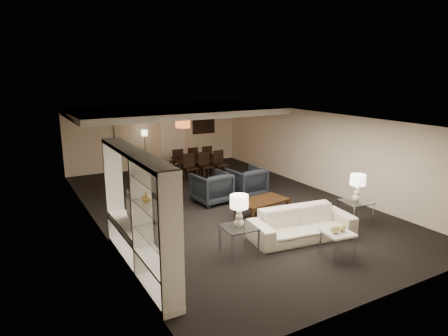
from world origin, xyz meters
name	(u,v)px	position (x,y,z in m)	size (l,w,h in m)	color
floor	(224,205)	(0.00, 0.00, 0.00)	(11.00, 11.00, 0.00)	black
ceiling	(224,118)	(0.00, 0.00, 2.50)	(7.00, 11.00, 0.02)	silver
wall_back	(156,136)	(0.00, 5.50, 1.25)	(7.00, 0.02, 2.50)	beige
wall_front	(390,228)	(0.00, -5.50, 1.25)	(7.00, 0.02, 2.50)	beige
wall_left	(96,179)	(-3.50, 0.00, 1.25)	(0.02, 11.00, 2.50)	beige
wall_right	(319,151)	(3.50, 0.00, 1.25)	(0.02, 11.00, 2.50)	beige
ceiling_soffit	(174,111)	(0.00, 3.50, 2.40)	(7.00, 4.00, 0.20)	silver
curtains	(134,139)	(-0.90, 5.42, 1.20)	(1.50, 0.12, 2.40)	beige
door	(173,140)	(0.70, 5.47, 1.05)	(0.90, 0.05, 2.10)	silver
painting	(204,125)	(2.10, 5.46, 1.55)	(0.95, 0.04, 0.65)	#142D38
media_unit	(138,214)	(-3.31, -2.60, 1.18)	(0.38, 3.40, 2.35)	white
pendant_light	(183,124)	(0.30, 3.50, 1.92)	(0.52, 0.52, 0.24)	#D8591E
sofa	(302,224)	(0.41, -2.91, 0.35)	(2.41, 0.94, 0.70)	beige
coffee_table	(262,208)	(0.41, -1.31, 0.24)	(1.32, 0.77, 0.47)	black
armchair_left	(212,188)	(-0.19, 0.39, 0.45)	(0.96, 0.98, 0.90)	black
armchair_right	(247,182)	(1.01, 0.39, 0.45)	(0.96, 0.98, 0.90)	black
side_table_left	(239,241)	(-1.29, -2.91, 0.31)	(0.66, 0.66, 0.62)	silver
side_table_right	(355,213)	(2.11, -2.91, 0.31)	(0.66, 0.66, 0.62)	white
table_lamp_left	(239,211)	(-1.29, -2.91, 0.96)	(0.37, 0.37, 0.68)	beige
table_lamp_right	(357,188)	(2.11, -2.91, 0.96)	(0.37, 0.37, 0.68)	beige
marble_table	(337,245)	(0.41, -4.01, 0.28)	(0.55, 0.55, 0.55)	silver
gold_gourd_a	(335,229)	(0.31, -4.01, 0.64)	(0.18, 0.18, 0.18)	#E6C67A
gold_gourd_b	(342,228)	(0.51, -4.01, 0.63)	(0.15, 0.15, 0.15)	#EAD67C
television	(131,211)	(-3.28, -2.04, 1.05)	(0.14, 1.04, 0.60)	black
vase_blue	(164,241)	(-3.31, -3.94, 1.14)	(0.16, 0.16, 0.16)	#224C97
vase_amber	(146,197)	(-3.31, -3.16, 1.65)	(0.17, 0.17, 0.18)	#B8913D
floor_speaker	(152,214)	(-2.53, -1.07, 0.54)	(0.12, 0.12, 1.08)	black
dining_table	(198,166)	(0.89, 3.51, 0.32)	(1.81, 1.01, 0.64)	black
chair_nl	(191,168)	(0.29, 2.86, 0.47)	(0.44, 0.44, 0.94)	black
chair_nm	(206,166)	(0.89, 2.86, 0.47)	(0.44, 0.44, 0.94)	black
chair_nr	(221,164)	(1.49, 2.86, 0.47)	(0.44, 0.44, 0.94)	black
chair_fl	(176,161)	(0.29, 4.16, 0.47)	(0.44, 0.44, 0.94)	black
chair_fm	(191,159)	(0.89, 4.16, 0.47)	(0.44, 0.44, 0.94)	black
chair_fr	(205,157)	(1.49, 4.16, 0.47)	(0.44, 0.44, 0.94)	black
floor_lamp	(145,151)	(-0.60, 5.06, 0.79)	(0.23, 0.23, 1.57)	black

